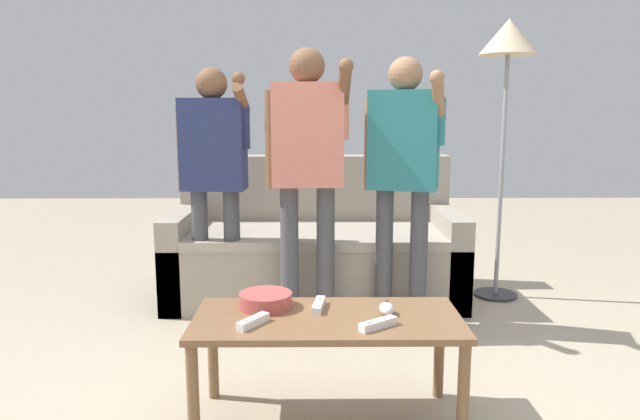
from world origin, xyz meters
name	(u,v)px	position (x,y,z in m)	size (l,w,h in m)	color
ground_plane	(360,413)	(0.00, 0.00, 0.00)	(12.00, 12.00, 0.00)	tan
couch	(315,250)	(-0.18, 1.58, 0.31)	(1.87, 0.87, 0.91)	#9E9384
coffee_table	(327,331)	(-0.14, -0.06, 0.38)	(1.03, 0.47, 0.43)	brown
snack_bowl	(266,300)	(-0.38, 0.05, 0.46)	(0.21, 0.21, 0.06)	#B24C47
game_remote_nunchuk	(387,308)	(0.10, -0.04, 0.46)	(0.06, 0.09, 0.05)	white
floor_lamp	(508,56)	(1.02, 1.51, 1.56)	(0.36, 0.36, 1.79)	#2D2D33
player_left	(214,163)	(-0.77, 1.17, 0.92)	(0.43, 0.31, 1.46)	#47474C
player_center	(307,156)	(-0.22, 0.97, 0.98)	(0.47, 0.32, 1.55)	#47474C
player_right	(403,160)	(0.31, 1.00, 0.95)	(0.43, 0.43, 1.51)	#47474C
game_remote_wand_near	(253,321)	(-0.41, -0.15, 0.45)	(0.11, 0.15, 0.03)	white
game_remote_wand_far	(378,324)	(0.05, -0.18, 0.45)	(0.15, 0.12, 0.03)	white
game_remote_wand_spare	(319,305)	(-0.17, 0.03, 0.45)	(0.06, 0.16, 0.03)	white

